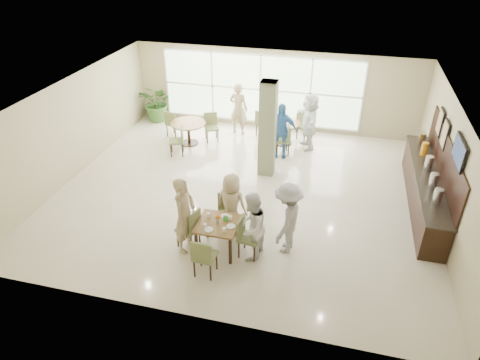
% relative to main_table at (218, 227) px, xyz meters
% --- Properties ---
extents(ground, '(10.00, 10.00, 0.00)m').
position_rel_main_table_xyz_m(ground, '(-0.03, 2.53, -0.65)').
color(ground, beige).
rests_on(ground, ground).
extents(room_shell, '(10.00, 10.00, 10.00)m').
position_rel_main_table_xyz_m(room_shell, '(-0.03, 2.53, 1.05)').
color(room_shell, white).
rests_on(room_shell, ground).
extents(window_bank, '(7.00, 0.04, 7.00)m').
position_rel_main_table_xyz_m(window_bank, '(-0.53, 6.99, 0.75)').
color(window_bank, silver).
rests_on(window_bank, ground).
extents(column, '(0.45, 0.45, 2.80)m').
position_rel_main_table_xyz_m(column, '(0.37, 3.73, 0.75)').
color(column, '#6F7C56').
rests_on(column, ground).
extents(main_table, '(0.91, 0.91, 0.75)m').
position_rel_main_table_xyz_m(main_table, '(0.00, 0.00, 0.00)').
color(main_table, brown).
rests_on(main_table, ground).
extents(round_table_left, '(1.16, 1.16, 0.75)m').
position_rel_main_table_xyz_m(round_table_left, '(-2.54, 5.05, -0.07)').
color(round_table_left, brown).
rests_on(round_table_left, ground).
extents(round_table_right, '(1.07, 1.07, 0.75)m').
position_rel_main_table_xyz_m(round_table_right, '(0.54, 5.84, -0.08)').
color(round_table_right, brown).
rests_on(round_table_right, ground).
extents(chairs_main_table, '(1.95, 2.02, 0.95)m').
position_rel_main_table_xyz_m(chairs_main_table, '(-0.01, -0.01, -0.18)').
color(chairs_main_table, '#626C3B').
rests_on(chairs_main_table, ground).
extents(chairs_table_left, '(1.96, 1.86, 0.95)m').
position_rel_main_table_xyz_m(chairs_table_left, '(-2.57, 5.03, -0.18)').
color(chairs_table_left, '#626C3B').
rests_on(chairs_table_left, ground).
extents(chairs_table_right, '(2.03, 1.84, 0.95)m').
position_rel_main_table_xyz_m(chairs_table_right, '(0.53, 5.88, -0.18)').
color(chairs_table_right, '#626C3B').
rests_on(chairs_table_right, ground).
extents(tabletop_clutter, '(0.72, 0.76, 0.21)m').
position_rel_main_table_xyz_m(tabletop_clutter, '(0.03, -0.02, 0.16)').
color(tabletop_clutter, white).
rests_on(tabletop_clutter, main_table).
extents(buffet_counter, '(0.64, 4.70, 1.95)m').
position_rel_main_table_xyz_m(buffet_counter, '(4.67, 3.04, -0.10)').
color(buffet_counter, black).
rests_on(buffet_counter, ground).
extents(wall_tv, '(0.06, 1.00, 0.58)m').
position_rel_main_table_xyz_m(wall_tv, '(4.90, 1.93, 1.50)').
color(wall_tv, black).
rests_on(wall_tv, ground).
extents(framed_art_a, '(0.05, 0.55, 0.70)m').
position_rel_main_table_xyz_m(framed_art_a, '(4.91, 3.53, 1.20)').
color(framed_art_a, black).
rests_on(framed_art_a, ground).
extents(framed_art_b, '(0.05, 0.55, 0.70)m').
position_rel_main_table_xyz_m(framed_art_b, '(4.91, 4.33, 1.20)').
color(framed_art_b, black).
rests_on(framed_art_b, ground).
extents(potted_plant, '(1.50, 1.50, 1.40)m').
position_rel_main_table_xyz_m(potted_plant, '(-4.31, 6.62, 0.05)').
color(potted_plant, '#356127').
rests_on(potted_plant, ground).
extents(teen_left, '(0.53, 0.72, 1.82)m').
position_rel_main_table_xyz_m(teen_left, '(-0.71, -0.11, 0.26)').
color(teen_left, tan).
rests_on(teen_left, ground).
extents(teen_far, '(0.83, 0.57, 1.56)m').
position_rel_main_table_xyz_m(teen_far, '(0.11, 0.75, 0.13)').
color(teen_far, tan).
rests_on(teen_far, ground).
extents(teen_right, '(0.69, 0.84, 1.62)m').
position_rel_main_table_xyz_m(teen_right, '(0.76, -0.03, 0.16)').
color(teen_right, white).
rests_on(teen_right, ground).
extents(teen_standing, '(0.80, 1.19, 1.71)m').
position_rel_main_table_xyz_m(teen_standing, '(1.47, 0.40, 0.20)').
color(teen_standing, '#99999C').
rests_on(teen_standing, ground).
extents(adult_a, '(1.11, 0.73, 1.76)m').
position_rel_main_table_xyz_m(adult_a, '(0.56, 4.90, 0.23)').
color(adult_a, '#3D78B7').
rests_on(adult_a, ground).
extents(adult_b, '(1.22, 1.85, 1.85)m').
position_rel_main_table_xyz_m(adult_b, '(1.36, 5.73, 0.27)').
color(adult_b, white).
rests_on(adult_b, ground).
extents(adult_standing, '(0.73, 0.55, 1.82)m').
position_rel_main_table_xyz_m(adult_standing, '(-1.13, 6.27, 0.26)').
color(adult_standing, tan).
rests_on(adult_standing, ground).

